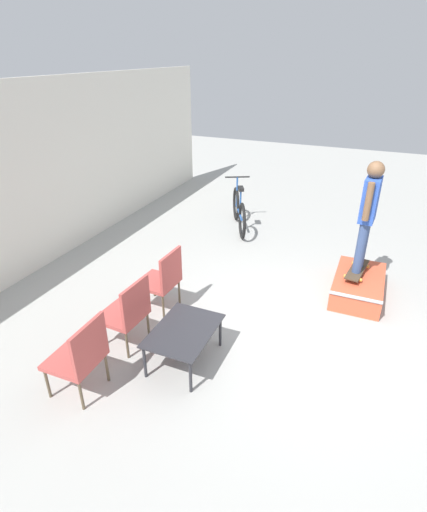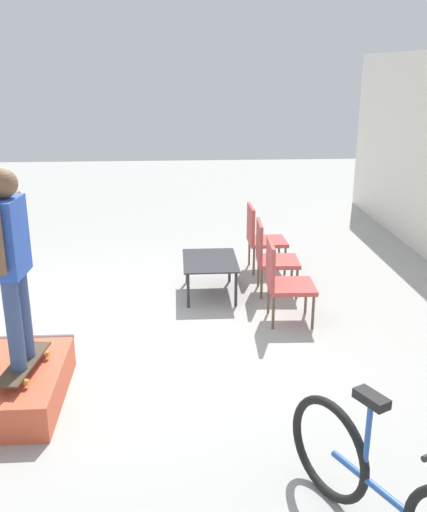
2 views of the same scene
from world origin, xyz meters
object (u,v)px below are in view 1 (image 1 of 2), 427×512
object	(u,v)px
skateboard_on_ramp	(357,269)
bicycle	(239,211)
skate_ramp_box	(358,286)
coffee_table	(184,333)
patio_chair_center	(128,311)
patio_chair_left	(81,355)
person_skater	(368,209)
patio_chair_right	(163,278)

from	to	relation	value
skateboard_on_ramp	bicycle	world-z (taller)	bicycle
skate_ramp_box	coffee_table	xyz separation A→B (m)	(-2.35, 1.77, 0.25)
skateboard_on_ramp	patio_chair_center	size ratio (longest dim) A/B	0.84
patio_chair_left	bicycle	bearing A→B (deg)	179.37
person_skater	patio_chair_left	world-z (taller)	person_skater
patio_chair_left	patio_chair_center	distance (m)	0.86
skate_ramp_box	person_skater	xyz separation A→B (m)	(0.06, 0.06, 1.21)
skateboard_on_ramp	patio_chair_left	world-z (taller)	patio_chair_left
skate_ramp_box	skateboard_on_ramp	bearing A→B (deg)	42.30
person_skater	patio_chair_center	world-z (taller)	person_skater
patio_chair_left	patio_chair_right	bearing A→B (deg)	178.96
person_skater	patio_chair_left	bearing A→B (deg)	146.83
skateboard_on_ramp	patio_chair_center	distance (m)	3.47
skate_ramp_box	coffee_table	size ratio (longest dim) A/B	1.34
skateboard_on_ramp	patio_chair_right	bearing A→B (deg)	130.18
skate_ramp_box	patio_chair_left	bearing A→B (deg)	141.80
skateboard_on_ramp	coffee_table	distance (m)	2.96
coffee_table	patio_chair_left	world-z (taller)	patio_chair_left
person_skater	bicycle	size ratio (longest dim) A/B	1.05
patio_chair_right	bicycle	size ratio (longest dim) A/B	0.60
person_skater	coffee_table	world-z (taller)	person_skater
person_skater	patio_chair_right	size ratio (longest dim) A/B	1.75
skate_ramp_box	person_skater	bearing A→B (deg)	42.30
skate_ramp_box	bicycle	xyz separation A→B (m)	(1.74, 2.57, 0.23)
bicycle	patio_chair_left	bearing A→B (deg)	153.26
person_skater	coffee_table	size ratio (longest dim) A/B	1.73
person_skater	patio_chair_center	size ratio (longest dim) A/B	1.75
patio_chair_right	coffee_table	bearing A→B (deg)	43.83
skate_ramp_box	bicycle	size ratio (longest dim) A/B	0.81
patio_chair_center	patio_chair_right	bearing A→B (deg)	-176.95
coffee_table	patio_chair_left	size ratio (longest dim) A/B	1.01
coffee_table	patio_chair_right	bearing A→B (deg)	41.57
coffee_table	patio_chair_right	size ratio (longest dim) A/B	1.01
skate_ramp_box	patio_chair_center	xyz separation A→B (m)	(-2.36, 2.53, 0.36)
coffee_table	patio_chair_right	xyz separation A→B (m)	(0.86, 0.77, 0.10)
skate_ramp_box	coffee_table	world-z (taller)	coffee_table
skateboard_on_ramp	person_skater	distance (m)	0.97
person_skater	skateboard_on_ramp	bearing A→B (deg)	0.00
skate_ramp_box	patio_chair_center	size ratio (longest dim) A/B	1.35
patio_chair_left	patio_chair_right	size ratio (longest dim) A/B	1.00
patio_chair_right	person_skater	bearing A→B (deg)	124.40
skateboard_on_ramp	person_skater	size ratio (longest dim) A/B	0.48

